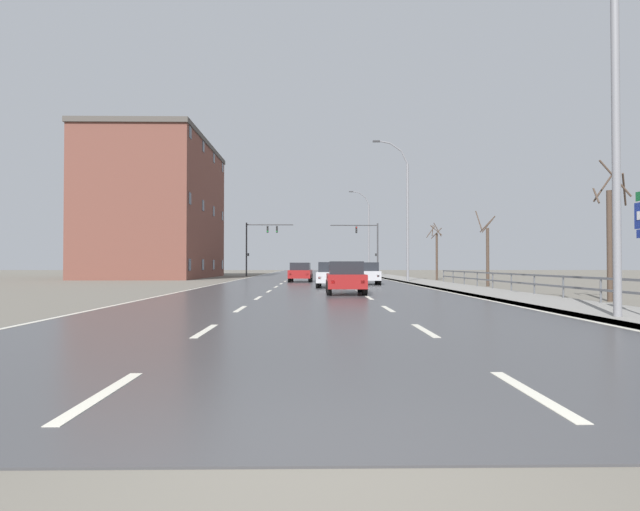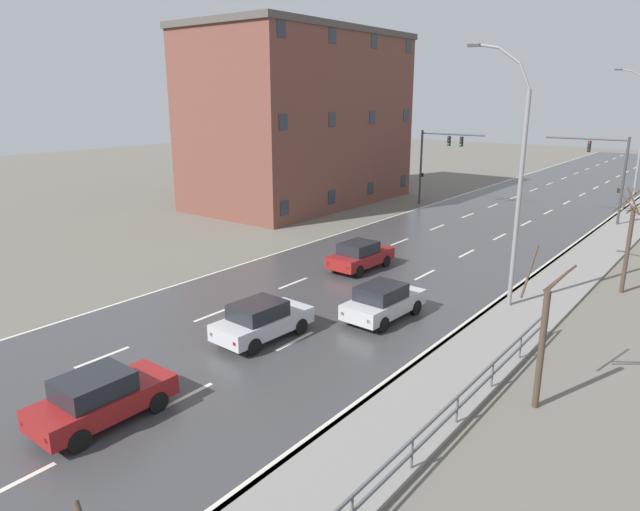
{
  "view_description": "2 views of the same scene",
  "coord_description": "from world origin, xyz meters",
  "px_view_note": "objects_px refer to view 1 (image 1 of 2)",
  "views": [
    {
      "loc": [
        -0.07,
        -3.65,
        1.43
      ],
      "look_at": [
        0.71,
        48.27,
        2.32
      ],
      "focal_mm": 29.16,
      "sensor_mm": 36.0,
      "label": 1
    },
    {
      "loc": [
        15.66,
        13.38,
        9.28
      ],
      "look_at": [
        0.0,
        33.63,
        2.07
      ],
      "focal_mm": 31.99,
      "sensor_mm": 36.0,
      "label": 2
    }
  ],
  "objects_px": {
    "car_distant": "(367,273)",
    "brick_building": "(158,210)",
    "street_lamp_foreground": "(611,116)",
    "car_far_right": "(332,274)",
    "car_near_left": "(346,277)",
    "car_near_right": "(301,272)",
    "traffic_signal_right": "(369,241)",
    "street_lamp_distant": "(368,234)",
    "traffic_signal_left": "(258,239)",
    "street_lamp_midground": "(405,213)"
  },
  "relations": [
    {
      "from": "traffic_signal_right",
      "to": "car_distant",
      "type": "xyz_separation_m",
      "value": [
        -3.03,
        -26.16,
        -3.47
      ]
    },
    {
      "from": "car_near_right",
      "to": "car_near_left",
      "type": "bearing_deg",
      "value": -79.25
    },
    {
      "from": "car_distant",
      "to": "car_near_right",
      "type": "bearing_deg",
      "value": 134.28
    },
    {
      "from": "brick_building",
      "to": "car_distant",
      "type": "bearing_deg",
      "value": -43.47
    },
    {
      "from": "traffic_signal_right",
      "to": "car_distant",
      "type": "height_order",
      "value": "traffic_signal_right"
    },
    {
      "from": "traffic_signal_right",
      "to": "car_far_right",
      "type": "height_order",
      "value": "traffic_signal_right"
    },
    {
      "from": "street_lamp_distant",
      "to": "car_near_right",
      "type": "height_order",
      "value": "street_lamp_distant"
    },
    {
      "from": "street_lamp_distant",
      "to": "car_distant",
      "type": "relative_size",
      "value": 2.73
    },
    {
      "from": "street_lamp_foreground",
      "to": "car_far_right",
      "type": "xyz_separation_m",
      "value": [
        -6.33,
        19.16,
        -4.38
      ]
    },
    {
      "from": "street_lamp_midground",
      "to": "car_near_right",
      "type": "distance_m",
      "value": 9.7
    },
    {
      "from": "street_lamp_midground",
      "to": "car_distant",
      "type": "relative_size",
      "value": 2.74
    },
    {
      "from": "car_near_right",
      "to": "car_far_right",
      "type": "height_order",
      "value": "same"
    },
    {
      "from": "car_far_right",
      "to": "car_near_right",
      "type": "bearing_deg",
      "value": 105.33
    },
    {
      "from": "street_lamp_distant",
      "to": "car_far_right",
      "type": "xyz_separation_m",
      "value": [
        -6.28,
        -37.97,
        -4.74
      ]
    },
    {
      "from": "street_lamp_distant",
      "to": "car_far_right",
      "type": "bearing_deg",
      "value": -99.39
    },
    {
      "from": "street_lamp_midground",
      "to": "traffic_signal_right",
      "type": "height_order",
      "value": "street_lamp_midground"
    },
    {
      "from": "street_lamp_distant",
      "to": "street_lamp_foreground",
      "type": "bearing_deg",
      "value": -89.95
    },
    {
      "from": "street_lamp_foreground",
      "to": "traffic_signal_right",
      "type": "relative_size",
      "value": 1.64
    },
    {
      "from": "street_lamp_distant",
      "to": "brick_building",
      "type": "xyz_separation_m",
      "value": [
        -24.19,
        -13.75,
        1.8
      ]
    },
    {
      "from": "street_lamp_foreground",
      "to": "brick_building",
      "type": "relative_size",
      "value": 0.53
    },
    {
      "from": "street_lamp_midground",
      "to": "car_near_left",
      "type": "distance_m",
      "value": 18.26
    },
    {
      "from": "street_lamp_midground",
      "to": "brick_building",
      "type": "relative_size",
      "value": 0.57
    },
    {
      "from": "street_lamp_distant",
      "to": "traffic_signal_left",
      "type": "distance_m",
      "value": 16.2
    },
    {
      "from": "street_lamp_distant",
      "to": "car_near_left",
      "type": "xyz_separation_m",
      "value": [
        -5.89,
        -45.18,
        -4.74
      ]
    },
    {
      "from": "street_lamp_midground",
      "to": "car_near_right",
      "type": "relative_size",
      "value": 2.74
    },
    {
      "from": "street_lamp_midground",
      "to": "traffic_signal_left",
      "type": "xyz_separation_m",
      "value": [
        -13.94,
        20.41,
        -1.14
      ]
    },
    {
      "from": "street_lamp_foreground",
      "to": "car_near_right",
      "type": "bearing_deg",
      "value": 106.16
    },
    {
      "from": "car_far_right",
      "to": "brick_building",
      "type": "relative_size",
      "value": 0.21
    },
    {
      "from": "car_near_left",
      "to": "brick_building",
      "type": "bearing_deg",
      "value": 120.74
    },
    {
      "from": "car_distant",
      "to": "brick_building",
      "type": "distance_m",
      "value": 29.08
    },
    {
      "from": "traffic_signal_right",
      "to": "car_far_right",
      "type": "xyz_separation_m",
      "value": [
        -5.69,
        -30.89,
        -3.47
      ]
    },
    {
      "from": "traffic_signal_left",
      "to": "street_lamp_foreground",
      "type": "bearing_deg",
      "value": -74.05
    },
    {
      "from": "car_distant",
      "to": "car_far_right",
      "type": "xyz_separation_m",
      "value": [
        -2.66,
        -4.72,
        0.0
      ]
    },
    {
      "from": "street_lamp_foreground",
      "to": "car_far_right",
      "type": "bearing_deg",
      "value": 108.28
    },
    {
      "from": "street_lamp_foreground",
      "to": "car_far_right",
      "type": "distance_m",
      "value": 20.64
    },
    {
      "from": "street_lamp_foreground",
      "to": "street_lamp_midground",
      "type": "relative_size",
      "value": 0.92
    },
    {
      "from": "car_near_right",
      "to": "traffic_signal_left",
      "type": "bearing_deg",
      "value": 108.04
    },
    {
      "from": "car_far_right",
      "to": "brick_building",
      "type": "bearing_deg",
      "value": 129.79
    },
    {
      "from": "car_near_right",
      "to": "brick_building",
      "type": "distance_m",
      "value": 22.11
    },
    {
      "from": "street_lamp_distant",
      "to": "car_far_right",
      "type": "distance_m",
      "value": 38.77
    },
    {
      "from": "car_near_left",
      "to": "car_distant",
      "type": "height_order",
      "value": "same"
    },
    {
      "from": "car_near_left",
      "to": "traffic_signal_left",
      "type": "bearing_deg",
      "value": 102.81
    },
    {
      "from": "traffic_signal_right",
      "to": "car_near_right",
      "type": "relative_size",
      "value": 1.54
    },
    {
      "from": "traffic_signal_right",
      "to": "car_near_right",
      "type": "distance_m",
      "value": 22.45
    },
    {
      "from": "traffic_signal_left",
      "to": "car_near_left",
      "type": "xyz_separation_m",
      "value": [
        8.06,
        -37.02,
        -3.62
      ]
    },
    {
      "from": "traffic_signal_left",
      "to": "brick_building",
      "type": "relative_size",
      "value": 0.32
    },
    {
      "from": "car_near_left",
      "to": "brick_building",
      "type": "xyz_separation_m",
      "value": [
        -18.3,
        31.43,
        6.54
      ]
    },
    {
      "from": "street_lamp_foreground",
      "to": "brick_building",
      "type": "distance_m",
      "value": 49.73
    },
    {
      "from": "street_lamp_midground",
      "to": "car_far_right",
      "type": "relative_size",
      "value": 2.73
    },
    {
      "from": "car_near_right",
      "to": "street_lamp_foreground",
      "type": "bearing_deg",
      "value": -71.45
    }
  ]
}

